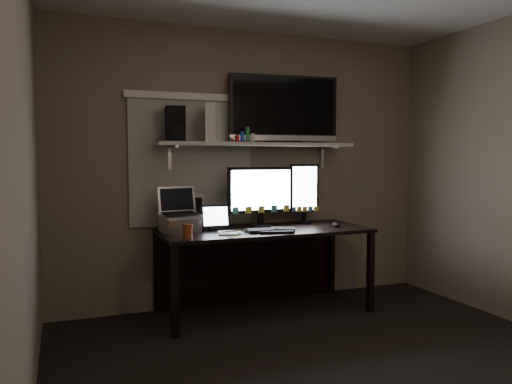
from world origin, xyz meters
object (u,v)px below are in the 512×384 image
cup (187,231)px  tv (284,109)px  desk (259,247)px  laptop (180,210)px  keyboard (271,230)px  mouse (336,225)px  tablet (215,218)px  monitor_landscape (261,196)px  game_console (211,123)px  monitor_portrait (304,193)px  speaker (175,124)px

cup → tv: size_ratio=0.11×
desk → laptop: 0.82m
keyboard → mouse: bearing=18.2°
mouse → laptop: (-1.37, 0.17, 0.16)m
tablet → laptop: size_ratio=0.68×
monitor_landscape → game_console: (-0.43, 0.06, 0.64)m
monitor_landscape → mouse: (0.62, -0.27, -0.25)m
monitor_portrait → game_console: game_console is taller
monitor_landscape → laptop: (-0.75, -0.09, -0.09)m
keyboard → cup: 0.75m
mouse → cup: bearing=-159.2°
monitor_portrait → laptop: 1.23m
keyboard → tablet: 0.49m
monitor_portrait → keyboard: bearing=-139.1°
keyboard → speaker: speaker is taller
monitor_portrait → speaker: 1.36m
tablet → game_console: (0.01, 0.14, 0.80)m
tv → speaker: 1.02m
laptop → monitor_landscape: bearing=-1.4°
mouse → tablet: (-1.07, 0.19, 0.09)m
monitor_portrait → tablet: monitor_portrait is taller
monitor_portrait → speaker: size_ratio=1.91×
monitor_landscape → game_console: 0.77m
monitor_landscape → monitor_portrait: size_ratio=1.11×
desk → speaker: 1.30m
laptop → cup: bearing=-101.0°
desk → tv: 1.27m
desk → laptop: (-0.73, -0.07, 0.36)m
desk → cup: size_ratio=16.10×
mouse → game_console: 1.42m
tv → game_console: tv is taller
keyboard → mouse: size_ratio=3.84×
tablet → laptop: bearing=-176.1°
monitor_landscape → speaker: 0.97m
mouse → keyboard: bearing=-161.4°
tv → game_console: 0.71m
monitor_landscape → keyboard: bearing=-98.0°
cup → game_console: (0.33, 0.47, 0.86)m
desk → tv: size_ratio=1.76×
desk → tablet: 0.52m
desk → tablet: tablet is taller
tablet → tv: tv is taller
tablet → laptop: 0.31m
monitor_landscape → cup: size_ratio=5.59×
cup → monitor_landscape: bearing=28.0°
tablet → laptop: (-0.30, -0.01, 0.07)m
laptop → speaker: speaker is taller
game_console → keyboard: bearing=-22.6°
tablet → keyboard: bearing=-26.7°
monitor_portrait → mouse: (0.16, -0.33, -0.26)m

